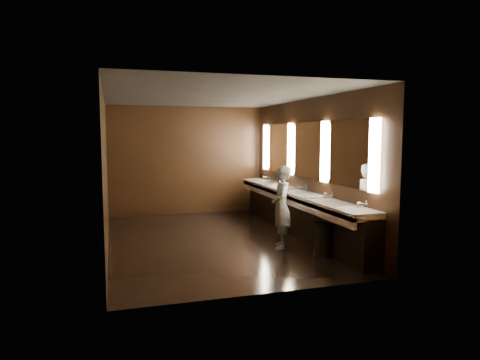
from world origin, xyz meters
name	(u,v)px	position (x,y,z in m)	size (l,w,h in m)	color
floor	(214,240)	(0.00, 0.00, 0.00)	(6.00, 6.00, 0.00)	black
ceiling	(213,96)	(0.00, 0.00, 2.80)	(4.00, 6.00, 0.02)	#2D2D2B
wall_back	(187,161)	(0.00, 3.00, 1.40)	(4.00, 0.02, 2.80)	black
wall_front	(267,187)	(0.00, -3.00, 1.40)	(4.00, 0.02, 2.80)	black
wall_left	(106,172)	(-2.00, 0.00, 1.40)	(0.02, 6.00, 2.80)	black
wall_right	(307,167)	(2.00, 0.00, 1.40)	(0.02, 6.00, 2.80)	black
sink_counter	(297,211)	(1.79, 0.00, 0.50)	(0.55, 5.40, 1.01)	black
mirror_band	(307,150)	(1.98, 0.00, 1.75)	(0.06, 5.03, 1.15)	#FDE6C6
person	(281,207)	(1.06, -0.91, 0.76)	(0.55, 0.36, 1.51)	#90B4D7
trash_bin	(324,239)	(1.58, -1.59, 0.28)	(0.36, 0.36, 0.56)	black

